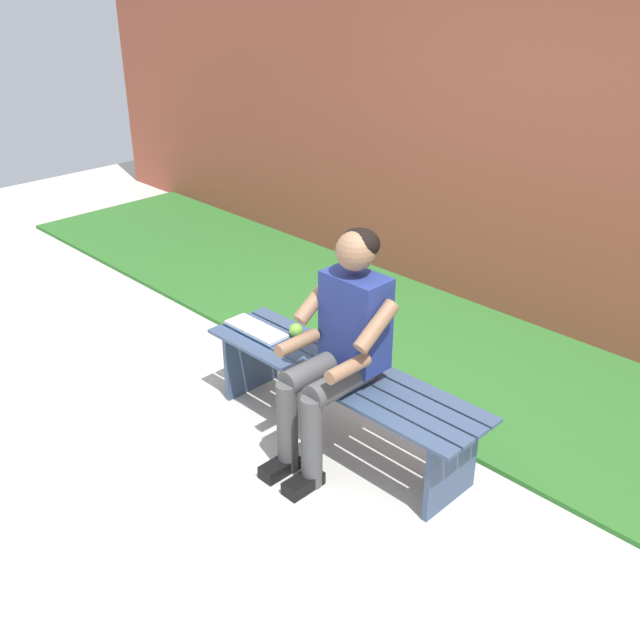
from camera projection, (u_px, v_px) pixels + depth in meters
ground_plane at (82, 435)px, 4.20m from camera, size 10.00×7.00×0.04m
grass_strip at (472, 357)px, 4.93m from camera, size 9.00×1.82×0.03m
brick_wall at (501, 98)px, 5.06m from camera, size 9.50×0.24×3.08m
bench_near at (340, 386)px, 3.98m from camera, size 1.74×0.45×0.45m
person_seated at (339, 342)px, 3.71m from camera, size 0.50×0.69×1.25m
apple at (296, 330)px, 4.25m from camera, size 0.08×0.08×0.08m
book_open at (256, 330)px, 4.32m from camera, size 0.41×0.16×0.02m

